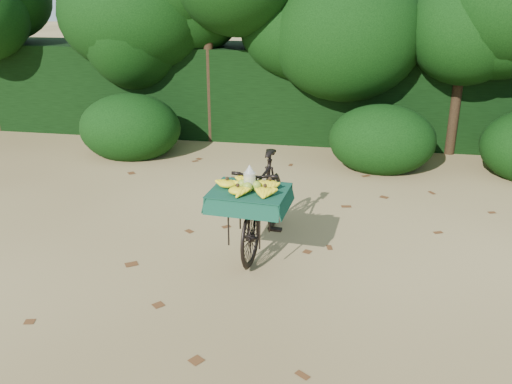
# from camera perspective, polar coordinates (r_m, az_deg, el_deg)

# --- Properties ---
(ground) EXTENTS (80.00, 80.00, 0.00)m
(ground) POSITION_cam_1_polar(r_m,az_deg,el_deg) (5.70, -1.33, -10.15)
(ground) COLOR tan
(ground) RESTS_ON ground
(vendor_bicycle) EXTENTS (0.85, 1.90, 1.12)m
(vendor_bicycle) POSITION_cam_1_polar(r_m,az_deg,el_deg) (6.34, 0.72, -1.04)
(vendor_bicycle) COLOR black
(vendor_bicycle) RESTS_ON ground
(hedge_backdrop) EXTENTS (26.00, 1.80, 1.80)m
(hedge_backdrop) POSITION_cam_1_polar(r_m,az_deg,el_deg) (11.30, 5.22, 10.47)
(hedge_backdrop) COLOR black
(hedge_backdrop) RESTS_ON ground
(tree_row) EXTENTS (14.50, 2.00, 4.00)m
(tree_row) POSITION_cam_1_polar(r_m,az_deg,el_deg) (10.45, 1.30, 15.78)
(tree_row) COLOR black
(tree_row) RESTS_ON ground
(bush_clumps) EXTENTS (8.80, 1.70, 0.90)m
(bush_clumps) POSITION_cam_1_polar(r_m,az_deg,el_deg) (9.42, 6.99, 5.47)
(bush_clumps) COLOR black
(bush_clumps) RESTS_ON ground
(leaf_litter) EXTENTS (7.00, 7.30, 0.01)m
(leaf_litter) POSITION_cam_1_polar(r_m,az_deg,el_deg) (6.25, -0.12, -7.08)
(leaf_litter) COLOR #553016
(leaf_litter) RESTS_ON ground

